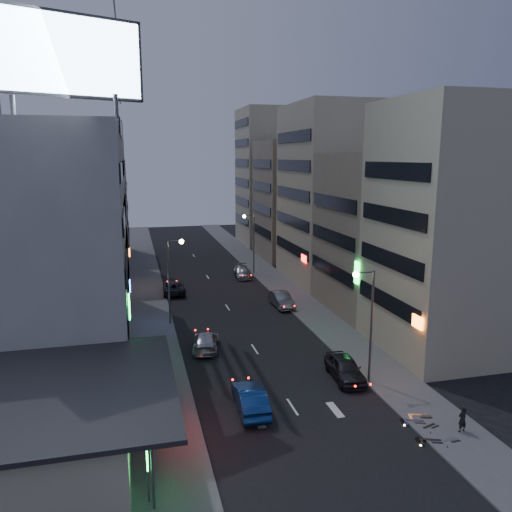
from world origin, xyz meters
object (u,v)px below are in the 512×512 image
object	(u,v)px
scooter_silver_a	(456,429)
scooter_silver_b	(430,405)
parked_car_right_near	(345,368)
road_car_silver	(206,341)
parked_car_right_mid	(281,300)
parked_car_right_far	(243,272)
scooter_black_a	(442,431)
person	(462,419)
scooter_black_b	(434,415)
road_car_blue	(250,399)
parked_car_left	(174,287)
scooter_blue	(425,412)

from	to	relation	value
scooter_silver_a	scooter_silver_b	world-z (taller)	scooter_silver_b
parked_car_right_near	road_car_silver	xyz separation A→B (m)	(-8.84, 7.98, -0.12)
parked_car_right_mid	parked_car_right_far	xyz separation A→B (m)	(-1.13, 13.83, -0.06)
scooter_silver_a	scooter_silver_b	xyz separation A→B (m)	(0.03, 2.62, 0.08)
scooter_black_a	person	bearing A→B (deg)	-54.44
person	scooter_black_b	distance (m)	1.62
parked_car_right_near	scooter_silver_b	size ratio (longest dim) A/B	2.46
parked_car_right_near	road_car_blue	bearing A→B (deg)	-155.67
scooter_black_a	scooter_black_b	xyz separation A→B (m)	(0.61, 1.66, -0.02)
scooter_black_b	parked_car_right_mid	bearing A→B (deg)	-13.31
road_car_silver	scooter_silver_b	bearing A→B (deg)	141.35
parked_car_right_mid	scooter_black_a	size ratio (longest dim) A/B	2.77
parked_car_left	scooter_blue	distance (m)	34.77
parked_car_right_mid	parked_car_left	size ratio (longest dim) A/B	0.91
scooter_silver_a	road_car_silver	bearing A→B (deg)	30.32
scooter_black_a	scooter_silver_a	world-z (taller)	scooter_black_a
scooter_blue	scooter_black_b	world-z (taller)	scooter_blue
parked_car_right_mid	scooter_silver_a	bearing A→B (deg)	-87.11
scooter_silver_a	scooter_black_b	xyz separation A→B (m)	(-0.32, 1.65, -0.01)
scooter_silver_a	scooter_blue	size ratio (longest dim) A/B	0.97
parked_car_left	scooter_silver_a	distance (m)	36.93
parked_car_right_mid	scooter_silver_b	xyz separation A→B (m)	(2.22, -24.00, -0.06)
scooter_silver_a	scooter_black_a	bearing A→B (deg)	85.88
parked_car_right_near	person	distance (m)	9.04
parked_car_right_near	scooter_black_a	distance (m)	8.95
road_car_silver	scooter_black_b	world-z (taller)	road_car_silver
parked_car_right_mid	scooter_silver_b	bearing A→B (deg)	-86.52
parked_car_right_far	person	distance (m)	40.23
scooter_silver_a	parked_car_right_far	bearing A→B (deg)	-0.02
parked_car_right_far	scooter_blue	xyz separation A→B (m)	(2.63, -38.40, -0.07)
scooter_black_b	parked_car_right_far	bearing A→B (deg)	-13.16
road_car_blue	scooter_black_a	size ratio (longest dim) A/B	2.84
parked_car_right_near	scooter_silver_b	xyz separation A→B (m)	(2.90, -6.11, -0.10)
person	parked_car_right_far	bearing A→B (deg)	-93.45
parked_car_right_near	person	bearing A→B (deg)	-62.55
road_car_blue	scooter_blue	distance (m)	10.55
road_car_silver	scooter_silver_a	size ratio (longest dim) A/B	2.85
parked_car_right_mid	parked_car_right_near	bearing A→B (deg)	-94.00
road_car_blue	scooter_silver_b	world-z (taller)	road_car_blue
road_car_silver	road_car_blue	bearing A→B (deg)	107.97
parked_car_right_near	parked_car_left	bearing A→B (deg)	115.27
parked_car_right_near	parked_car_right_mid	world-z (taller)	parked_car_right_near
scooter_black_a	scooter_black_b	distance (m)	1.77
person	road_car_silver	bearing A→B (deg)	-61.90
parked_car_right_near	parked_car_left	size ratio (longest dim) A/B	0.92
road_car_silver	scooter_black_b	size ratio (longest dim) A/B	2.91
parked_car_right_far	scooter_silver_a	world-z (taller)	parked_car_right_far
person	road_car_blue	bearing A→B (deg)	-35.46
road_car_silver	scooter_silver_a	world-z (taller)	road_car_silver
parked_car_right_mid	road_car_blue	xyz separation A→B (m)	(-8.31, -20.67, 0.02)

